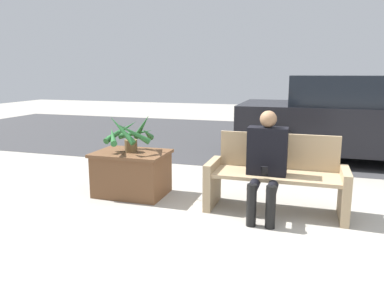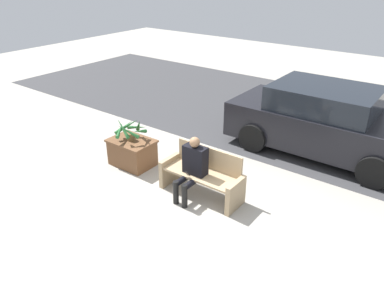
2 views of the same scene
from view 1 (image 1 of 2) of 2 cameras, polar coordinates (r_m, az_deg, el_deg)
name	(u,v)px [view 1 (image 1 of 2)]	position (r m, az deg, el deg)	size (l,w,h in m)	color
ground_plane	(292,239)	(3.86, 14.97, -13.75)	(30.00, 30.00, 0.00)	#9E998E
road_surface	(302,141)	(9.16, 16.45, 0.49)	(20.00, 6.00, 0.01)	#38383A
bench	(276,177)	(4.43, 12.66, -4.88)	(1.57, 0.56, 0.88)	tan
person_seated	(266,159)	(4.20, 11.24, -2.30)	(0.44, 0.61, 1.17)	black
planter_box	(132,172)	(4.97, -9.16, -4.20)	(0.93, 0.68, 0.57)	brown
potted_plant	(129,134)	(4.88, -9.54, 1.52)	(0.67, 0.67, 0.51)	brown
parked_car	(356,119)	(7.39, 23.72, 3.48)	(4.17, 1.98, 1.53)	black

